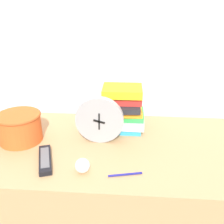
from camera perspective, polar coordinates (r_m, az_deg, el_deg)
wall_back at (r=1.43m, az=-1.58°, el=17.43°), size 6.00×0.04×2.40m
desk at (r=1.43m, az=-2.88°, el=-19.90°), size 1.37×0.64×0.75m
desk_clock at (r=1.17m, az=-2.74°, el=-1.79°), size 0.22×0.03×0.22m
book_stack at (r=1.30m, az=2.22°, el=0.57°), size 0.23×0.19×0.22m
basket at (r=1.27m, az=-19.47°, el=-2.99°), size 0.20×0.20×0.13m
tv_remote at (r=1.11m, az=-14.36°, el=-9.97°), size 0.11×0.20×0.02m
crumpled_paper_ball at (r=1.02m, az=-6.45°, el=-11.51°), size 0.06×0.06×0.06m
pen at (r=1.01m, az=2.90°, el=-13.42°), size 0.13×0.04×0.01m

